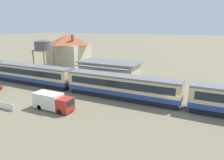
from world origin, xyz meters
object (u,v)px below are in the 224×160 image
object	(u,v)px
water_tower	(43,45)
station_building	(110,71)
passenger_train	(73,79)
yard_tree_1	(55,53)
delivery_truck_red	(53,101)
station_house_terracotta_roof	(69,50)

from	to	relation	value
water_tower	station_building	bearing A→B (deg)	0.27
passenger_train	water_tower	size ratio (longest dim) A/B	9.37
water_tower	yard_tree_1	world-z (taller)	water_tower
station_building	yard_tree_1	world-z (taller)	yard_tree_1
station_building	water_tower	bearing A→B (deg)	-179.73
water_tower	delivery_truck_red	xyz separation A→B (m)	(19.55, -18.64, -5.99)
station_building	station_house_terracotta_roof	world-z (taller)	station_house_terracotta_roof
station_building	water_tower	size ratio (longest dim) A/B	1.57
passenger_train	delivery_truck_red	size ratio (longest dim) A/B	13.15
passenger_train	yard_tree_1	xyz separation A→B (m)	(-21.60, 19.62, 1.60)
station_building	yard_tree_1	bearing A→B (deg)	158.25
water_tower	yard_tree_1	xyz separation A→B (m)	(-4.99, 9.93, -3.38)
delivery_truck_red	yard_tree_1	size ratio (longest dim) A/B	1.11
station_house_terracotta_roof	delivery_truck_red	size ratio (longest dim) A/B	1.78
delivery_truck_red	station_building	bearing A→B (deg)	89.58
passenger_train	station_house_terracotta_roof	size ratio (longest dim) A/B	7.40
passenger_train	yard_tree_1	size ratio (longest dim) A/B	14.62
station_building	water_tower	distance (m)	20.32
passenger_train	station_building	world-z (taller)	station_building
passenger_train	station_house_terracotta_roof	bearing A→B (deg)	129.01
passenger_train	delivery_truck_red	world-z (taller)	passenger_train
passenger_train	water_tower	distance (m)	19.86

